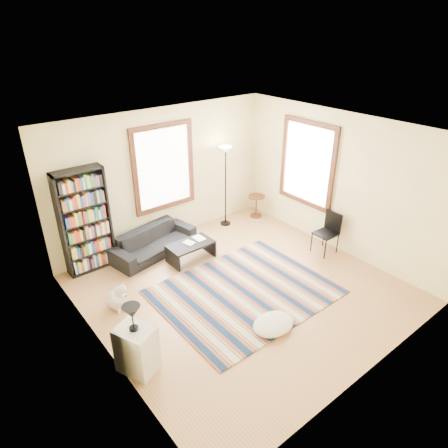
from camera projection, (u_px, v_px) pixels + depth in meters
floor at (241, 291)px, 7.15m from camera, size 5.00×5.00×0.10m
ceiling at (245, 130)px, 5.82m from camera, size 5.00×5.00×0.10m
wall_back at (162, 176)px, 8.26m from camera, size 5.00×0.10×2.80m
wall_front at (385, 294)px, 4.72m from camera, size 5.00×0.10×2.80m
wall_left at (92, 275)px, 5.07m from camera, size 0.10×5.00×2.80m
wall_right at (340, 183)px, 7.90m from camera, size 0.10×5.00×2.80m
window_back at (164, 167)px, 8.11m from camera, size 1.20×0.06×1.60m
window_right at (307, 164)px, 8.32m from camera, size 0.06×1.20×1.60m
rug at (244, 292)px, 7.04m from camera, size 2.92×2.34×0.02m
sofa at (154, 242)px, 8.10m from camera, size 1.05×1.91×0.53m
bookshelf at (85, 221)px, 7.28m from camera, size 0.90×0.30×2.00m
coffee_table at (191, 251)px, 7.93m from camera, size 0.98×0.67×0.36m
book_a at (186, 245)px, 7.79m from camera, size 0.25×0.21×0.02m
book_b at (195, 240)px, 7.96m from camera, size 0.19×0.25×0.02m
floor_cushion at (273, 324)px, 6.18m from camera, size 0.82×0.70×0.18m
floor_lamp at (226, 187)px, 8.95m from camera, size 0.38×0.38×1.86m
side_table at (256, 206)px, 9.62m from camera, size 0.49×0.49×0.54m
folding_chair at (326, 234)px, 8.06m from camera, size 0.43×0.41×0.86m
white_cabinet at (137, 349)px, 5.35m from camera, size 0.55×0.61×0.70m
table_lamp at (132, 318)px, 5.10m from camera, size 0.28×0.28×0.38m
dog at (116, 295)px, 6.55m from camera, size 0.42×0.56×0.52m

